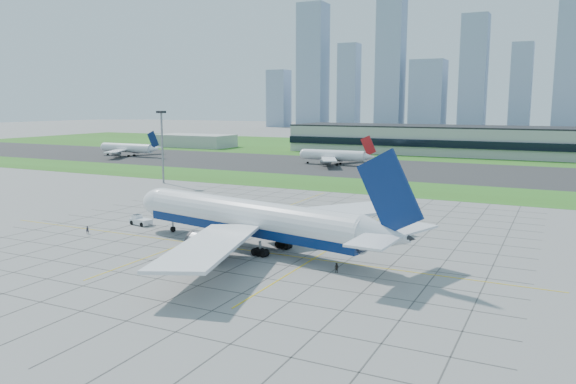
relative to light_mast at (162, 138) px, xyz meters
name	(u,v)px	position (x,y,z in m)	size (l,w,h in m)	color
ground	(235,246)	(70.00, -65.00, -16.18)	(1400.00, 1400.00, 0.00)	gray
grass_median	(373,187)	(70.00, 25.00, -16.16)	(700.00, 35.00, 0.04)	#32611B
asphalt_taxiway	(413,170)	(70.00, 80.00, -16.15)	(700.00, 75.00, 0.04)	#383838
grass_far	(458,151)	(70.00, 190.00, -16.16)	(700.00, 145.00, 0.04)	#32611B
apron_markings	(264,234)	(70.43, -53.91, -16.17)	(120.00, 130.00, 0.03)	#474744
terminal	(528,142)	(110.00, 164.87, -8.29)	(260.00, 43.00, 15.80)	#B7B7B2
service_block	(195,141)	(-90.00, 145.00, -12.18)	(50.00, 25.00, 8.00)	#B7B7B2
light_mast	(162,138)	(0.00, 0.00, 0.00)	(2.50, 2.50, 25.60)	gray
city_skyline	(498,73)	(61.29, 455.00, 42.91)	(523.00, 32.40, 160.00)	#8EA1BB
airliner	(252,219)	(74.01, -65.12, -10.41)	(66.42, 66.66, 21.10)	white
pushback_tug	(140,220)	(39.69, -58.08, -15.18)	(8.21, 3.71, 2.26)	white
crew_near	(88,230)	(35.59, -70.35, -15.33)	(0.62, 0.41, 1.70)	black
crew_far	(337,268)	(94.89, -72.94, -15.35)	(0.81, 0.63, 1.67)	black
distant_jet_0	(128,148)	(-83.09, 74.08, -11.70)	(37.53, 42.66, 14.08)	white
distant_jet_1	(335,155)	(32.76, 83.15, -11.70)	(35.17, 42.66, 14.08)	white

